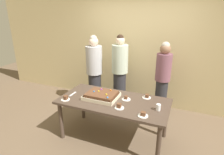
% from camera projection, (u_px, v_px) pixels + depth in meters
% --- Properties ---
extents(ground_plane, '(12.00, 12.00, 0.00)m').
position_uv_depth(ground_plane, '(113.00, 137.00, 3.46)').
color(ground_plane, brown).
extents(interior_back_panel, '(8.00, 0.12, 3.00)m').
position_uv_depth(interior_back_panel, '(140.00, 42.00, 4.34)').
color(interior_back_panel, '#CCB784').
rests_on(interior_back_panel, ground_plane).
extents(party_table, '(1.86, 0.90, 0.75)m').
position_uv_depth(party_table, '(114.00, 105.00, 3.23)').
color(party_table, '#47382D').
rests_on(party_table, ground_plane).
extents(sheet_cake, '(0.57, 0.46, 0.12)m').
position_uv_depth(sheet_cake, '(102.00, 95.00, 3.28)').
color(sheet_cake, beige).
rests_on(sheet_cake, party_table).
extents(plated_slice_near_left, '(0.15, 0.15, 0.08)m').
position_uv_depth(plated_slice_near_left, '(66.00, 99.00, 3.21)').
color(plated_slice_near_left, white).
rests_on(plated_slice_near_left, party_table).
extents(plated_slice_near_right, '(0.15, 0.15, 0.07)m').
position_uv_depth(plated_slice_near_right, '(147.00, 97.00, 3.28)').
color(plated_slice_near_right, white).
rests_on(plated_slice_near_right, party_table).
extents(plated_slice_far_left, '(0.15, 0.15, 0.08)m').
position_uv_depth(plated_slice_far_left, '(119.00, 107.00, 2.94)').
color(plated_slice_far_left, white).
rests_on(plated_slice_far_left, party_table).
extents(plated_slice_far_right, '(0.15, 0.15, 0.07)m').
position_uv_depth(plated_slice_far_right, '(126.00, 99.00, 3.22)').
color(plated_slice_far_right, white).
rests_on(plated_slice_far_right, party_table).
extents(plated_slice_center_front, '(0.15, 0.15, 0.07)m').
position_uv_depth(plated_slice_center_front, '(143.00, 115.00, 2.72)').
color(plated_slice_center_front, white).
rests_on(plated_slice_center_front, party_table).
extents(drink_cup_nearest, '(0.07, 0.07, 0.10)m').
position_uv_depth(drink_cup_nearest, '(158.00, 107.00, 2.87)').
color(drink_cup_nearest, white).
rests_on(drink_cup_nearest, party_table).
extents(cake_server_utensil, '(0.03, 0.20, 0.01)m').
position_uv_depth(cake_server_utensil, '(73.00, 94.00, 3.43)').
color(cake_server_utensil, silver).
rests_on(cake_server_utensil, party_table).
extents(person_serving_front, '(0.37, 0.37, 1.69)m').
position_uv_depth(person_serving_front, '(94.00, 71.00, 4.33)').
color(person_serving_front, '#28282D').
rests_on(person_serving_front, ground_plane).
extents(person_green_shirt_behind, '(0.35, 0.35, 1.72)m').
position_uv_depth(person_green_shirt_behind, '(120.00, 72.00, 4.19)').
color(person_green_shirt_behind, '#28282D').
rests_on(person_green_shirt_behind, ground_plane).
extents(person_striped_tie_right, '(0.31, 0.31, 1.62)m').
position_uv_depth(person_striped_tie_right, '(162.00, 79.00, 3.87)').
color(person_striped_tie_right, '#28282D').
rests_on(person_striped_tie_right, ground_plane).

